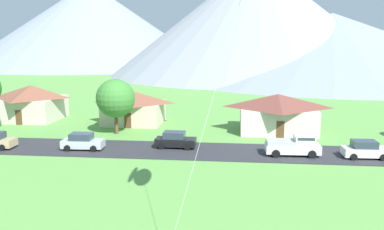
{
  "coord_description": "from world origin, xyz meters",
  "views": [
    {
      "loc": [
        3.87,
        -11.45,
        10.9
      ],
      "look_at": [
        1.19,
        13.65,
        6.35
      ],
      "focal_mm": 37.63,
      "sensor_mm": 36.0,
      "label": 1
    }
  ],
  "objects_px": {
    "parked_car_white_west_end": "(365,150)",
    "parked_car_silver_mid_east": "(83,142)",
    "parked_car_black_east_end": "(175,140)",
    "tree_near_left": "(116,98)",
    "house_leftmost": "(277,112)",
    "house_left_center": "(32,102)",
    "house_right_center": "(134,107)",
    "pickup_truck_white_west_side": "(294,145)"
  },
  "relations": [
    {
      "from": "house_left_center",
      "to": "house_right_center",
      "type": "distance_m",
      "value": 15.16
    },
    {
      "from": "parked_car_white_west_end",
      "to": "parked_car_black_east_end",
      "type": "xyz_separation_m",
      "value": [
        -18.53,
        1.88,
        0.0
      ]
    },
    {
      "from": "tree_near_left",
      "to": "house_leftmost",
      "type": "bearing_deg",
      "value": 10.26
    },
    {
      "from": "house_right_center",
      "to": "tree_near_left",
      "type": "height_order",
      "value": "tree_near_left"
    },
    {
      "from": "tree_near_left",
      "to": "parked_car_black_east_end",
      "type": "height_order",
      "value": "tree_near_left"
    },
    {
      "from": "house_leftmost",
      "to": "parked_car_silver_mid_east",
      "type": "height_order",
      "value": "house_leftmost"
    },
    {
      "from": "house_right_center",
      "to": "tree_near_left",
      "type": "relative_size",
      "value": 1.23
    },
    {
      "from": "house_right_center",
      "to": "parked_car_white_west_end",
      "type": "relative_size",
      "value": 1.93
    },
    {
      "from": "tree_near_left",
      "to": "pickup_truck_white_west_side",
      "type": "distance_m",
      "value": 21.66
    },
    {
      "from": "house_right_center",
      "to": "parked_car_white_west_end",
      "type": "height_order",
      "value": "house_right_center"
    },
    {
      "from": "house_leftmost",
      "to": "parked_car_black_east_end",
      "type": "height_order",
      "value": "house_leftmost"
    },
    {
      "from": "tree_near_left",
      "to": "parked_car_white_west_end",
      "type": "height_order",
      "value": "tree_near_left"
    },
    {
      "from": "house_leftmost",
      "to": "parked_car_white_west_end",
      "type": "relative_size",
      "value": 2.29
    },
    {
      "from": "house_leftmost",
      "to": "house_right_center",
      "type": "height_order",
      "value": "house_leftmost"
    },
    {
      "from": "parked_car_black_east_end",
      "to": "house_right_center",
      "type": "bearing_deg",
      "value": 120.85
    },
    {
      "from": "house_right_center",
      "to": "parked_car_black_east_end",
      "type": "height_order",
      "value": "house_right_center"
    },
    {
      "from": "house_right_center",
      "to": "parked_car_black_east_end",
      "type": "distance_m",
      "value": 14.81
    },
    {
      "from": "parked_car_white_west_end",
      "to": "parked_car_silver_mid_east",
      "type": "relative_size",
      "value": 1.0
    },
    {
      "from": "house_leftmost",
      "to": "house_left_center",
      "type": "bearing_deg",
      "value": 173.08
    },
    {
      "from": "parked_car_black_east_end",
      "to": "parked_car_white_west_end",
      "type": "bearing_deg",
      "value": -5.8
    },
    {
      "from": "parked_car_white_west_end",
      "to": "parked_car_silver_mid_east",
      "type": "distance_m",
      "value": 27.92
    },
    {
      "from": "parked_car_silver_mid_east",
      "to": "pickup_truck_white_west_side",
      "type": "distance_m",
      "value": 21.32
    },
    {
      "from": "tree_near_left",
      "to": "parked_car_white_west_end",
      "type": "relative_size",
      "value": 1.57
    },
    {
      "from": "tree_near_left",
      "to": "parked_car_white_west_end",
      "type": "distance_m",
      "value": 27.97
    },
    {
      "from": "parked_car_silver_mid_east",
      "to": "parked_car_black_east_end",
      "type": "relative_size",
      "value": 1.0
    },
    {
      "from": "house_left_center",
      "to": "parked_car_black_east_end",
      "type": "relative_size",
      "value": 1.95
    },
    {
      "from": "parked_car_silver_mid_east",
      "to": "parked_car_black_east_end",
      "type": "distance_m",
      "value": 9.54
    },
    {
      "from": "house_leftmost",
      "to": "pickup_truck_white_west_side",
      "type": "bearing_deg",
      "value": -87.32
    },
    {
      "from": "house_right_center",
      "to": "pickup_truck_white_west_side",
      "type": "height_order",
      "value": "house_right_center"
    },
    {
      "from": "parked_car_white_west_end",
      "to": "pickup_truck_white_west_side",
      "type": "bearing_deg",
      "value": 177.71
    },
    {
      "from": "house_left_center",
      "to": "pickup_truck_white_west_side",
      "type": "distance_m",
      "value": 37.86
    },
    {
      "from": "house_right_center",
      "to": "house_left_center",
      "type": "bearing_deg",
      "value": 176.31
    },
    {
      "from": "house_right_center",
      "to": "tree_near_left",
      "type": "xyz_separation_m",
      "value": [
        -0.53,
        -6.69,
        2.06
      ]
    },
    {
      "from": "house_right_center",
      "to": "pickup_truck_white_west_side",
      "type": "relative_size",
      "value": 1.56
    },
    {
      "from": "parked_car_white_west_end",
      "to": "parked_car_black_east_end",
      "type": "distance_m",
      "value": 18.63
    },
    {
      "from": "house_leftmost",
      "to": "house_left_center",
      "type": "height_order",
      "value": "house_left_center"
    },
    {
      "from": "house_leftmost",
      "to": "parked_car_black_east_end",
      "type": "bearing_deg",
      "value": -140.24
    },
    {
      "from": "house_left_center",
      "to": "house_right_center",
      "type": "relative_size",
      "value": 1.01
    },
    {
      "from": "house_left_center",
      "to": "pickup_truck_white_west_side",
      "type": "xyz_separation_m",
      "value": [
        34.62,
        -15.25,
        -1.51
      ]
    },
    {
      "from": "parked_car_white_west_end",
      "to": "parked_car_black_east_end",
      "type": "bearing_deg",
      "value": 174.2
    },
    {
      "from": "tree_near_left",
      "to": "parked_car_black_east_end",
      "type": "bearing_deg",
      "value": -36.39
    },
    {
      "from": "pickup_truck_white_west_side",
      "to": "house_left_center",
      "type": "bearing_deg",
      "value": 156.23
    }
  ]
}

